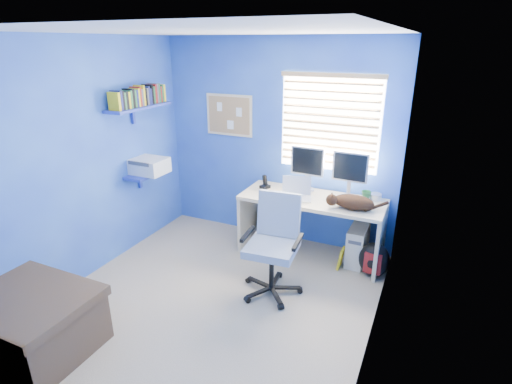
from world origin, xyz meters
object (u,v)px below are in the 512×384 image
at_px(desk, 311,227).
at_px(office_chair, 273,257).
at_px(tower_pc, 358,245).
at_px(cat, 353,202).
at_px(laptop, 297,190).

distance_m(desk, office_chair, 0.87).
height_order(desk, tower_pc, desk).
distance_m(cat, office_chair, 1.06).
bearing_deg(tower_pc, desk, -172.95).
relative_size(desk, cat, 3.75).
height_order(cat, office_chair, office_chair).
xyz_separation_m(laptop, cat, (0.65, -0.03, -0.03)).
height_order(tower_pc, office_chair, office_chair).
xyz_separation_m(laptop, tower_pc, (0.71, 0.16, -0.62)).
bearing_deg(cat, office_chair, -146.91).
xyz_separation_m(desk, office_chair, (-0.13, -0.86, 0.01)).
relative_size(cat, office_chair, 0.43).
bearing_deg(office_chair, tower_pc, 53.66).
bearing_deg(laptop, cat, -21.03).
distance_m(laptop, cat, 0.65).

